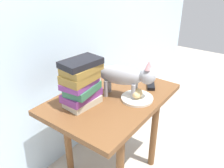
{
  "coord_description": "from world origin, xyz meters",
  "views": [
    {
      "loc": [
        -0.93,
        -0.68,
        1.23
      ],
      "look_at": [
        0.0,
        0.0,
        0.65
      ],
      "focal_mm": 36.43,
      "sensor_mm": 36.0,
      "label": 1
    }
  ],
  "objects": [
    {
      "name": "side_table",
      "position": [
        0.0,
        0.0,
        0.48
      ],
      "size": [
        0.77,
        0.53,
        0.57
      ],
      "color": "brown",
      "rests_on": "ground"
    },
    {
      "name": "cat",
      "position": [
        0.04,
        -0.06,
        0.71
      ],
      "size": [
        0.19,
        0.46,
        0.23
      ],
      "color": "#99999E",
      "rests_on": "side_table"
    },
    {
      "name": "candle_jar",
      "position": [
        0.05,
        0.16,
        0.61
      ],
      "size": [
        0.07,
        0.07,
        0.08
      ],
      "color": "silver",
      "rests_on": "side_table"
    },
    {
      "name": "tv_remote",
      "position": [
        0.26,
        -0.12,
        0.58
      ],
      "size": [
        0.15,
        0.11,
        0.02
      ],
      "primitive_type": "cube",
      "rotation": [
        0.0,
        0.0,
        0.53
      ],
      "color": "black",
      "rests_on": "side_table"
    },
    {
      "name": "ground_plane",
      "position": [
        0.0,
        0.0,
        0.0
      ],
      "size": [
        6.0,
        6.0,
        0.0
      ],
      "primitive_type": "plane",
      "color": "#B2A899"
    },
    {
      "name": "book_stack",
      "position": [
        -0.17,
        0.07,
        0.71
      ],
      "size": [
        0.22,
        0.15,
        0.26
      ],
      "color": "#BCB299",
      "rests_on": "side_table"
    },
    {
      "name": "bread_roll",
      "position": [
        0.05,
        -0.14,
        0.61
      ],
      "size": [
        0.09,
        0.08,
        0.05
      ],
      "primitive_type": "ellipsoid",
      "rotation": [
        0.0,
        0.0,
        0.24
      ],
      "color": "#E0BC7A",
      "rests_on": "plate"
    },
    {
      "name": "plate",
      "position": [
        0.06,
        -0.14,
        0.58
      ],
      "size": [
        0.18,
        0.18,
        0.01
      ],
      "primitive_type": "cylinder",
      "color": "silver",
      "rests_on": "side_table"
    }
  ]
}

